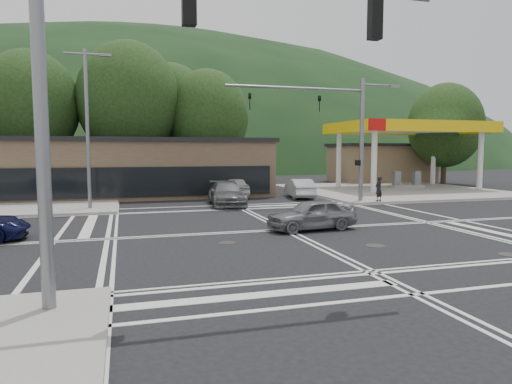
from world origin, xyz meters
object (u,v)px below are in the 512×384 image
object	(u,v)px
car_grey_center	(312,214)
pedestrian	(379,189)
car_queue_a	(300,188)
car_northbound	(227,194)
car_queue_b	(233,187)

from	to	relation	value
car_grey_center	pedestrian	distance (m)	11.18
car_grey_center	car_queue_a	xyz separation A→B (m)	(4.40, 12.43, 0.02)
car_queue_a	car_northbound	xyz separation A→B (m)	(-6.00, -2.90, 0.04)
car_queue_a	car_northbound	world-z (taller)	car_northbound
car_queue_a	car_northbound	distance (m)	6.66
car_queue_a	car_queue_b	bearing A→B (deg)	-14.13
pedestrian	car_grey_center	bearing A→B (deg)	19.86
car_grey_center	car_queue_a	world-z (taller)	car_queue_a
car_grey_center	car_northbound	xyz separation A→B (m)	(-1.60, 9.53, 0.06)
car_queue_a	car_northbound	size ratio (longest dim) A/B	0.83
car_queue_a	car_queue_b	xyz separation A→B (m)	(-4.50, 1.87, 0.08)
car_grey_center	pedestrian	bearing A→B (deg)	128.86
car_grey_center	car_queue_b	world-z (taller)	car_queue_b
car_queue_b	car_northbound	bearing A→B (deg)	73.87
pedestrian	car_northbound	bearing A→B (deg)	-34.56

